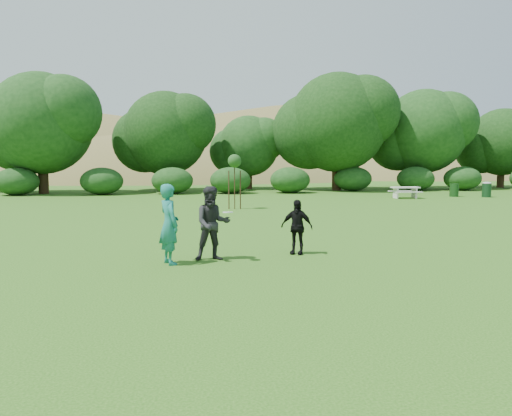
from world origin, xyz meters
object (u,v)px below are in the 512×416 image
Objects in this scene: sapling at (235,163)px; player_teal at (169,224)px; trash_can_near at (454,190)px; trash_can_lidded at (487,189)px; player_black at (297,227)px; player_grey at (212,224)px; picnic_table at (405,190)px.

player_teal is at bearing -101.77° from sapling.
trash_can_near is 2.10m from trash_can_lidded.
player_black is 1.68× the size of trash_can_near.
trash_can_near is at bearing 160.51° from trash_can_lidded.
player_teal is 1.91× the size of trash_can_lidded.
sapling is (2.79, 13.38, 1.42)m from player_teal.
player_grey is at bearing -131.75° from trash_can_near.
sapling is (-15.80, -6.56, 1.97)m from trash_can_near.
trash_can_lidded is at bearing 39.51° from player_grey.
player_black reaches higher than picnic_table.
trash_can_lidded is (5.94, 0.23, 0.02)m from picnic_table.
player_black is (3.41, 0.87, -0.25)m from player_teal.
player_teal is 1.04× the size of player_grey.
player_grey is 27.16m from trash_can_lidded.
trash_can_near is 0.50× the size of picnic_table.
player_teal is at bearing -132.99° from trash_can_near.
player_grey reaches higher than trash_can_near.
player_black is at bearing -87.15° from sapling.
picnic_table is (14.62, 19.01, -0.48)m from player_teal.
trash_can_near is at bearing -66.52° from player_teal.
player_black is (2.33, 0.55, -0.20)m from player_grey.
player_teal is at bearing -137.93° from player_black.
player_teal is at bearing -127.56° from picnic_table.
sapling is at bearing -35.30° from player_teal.
trash_can_lidded is at bearing 18.24° from sapling.
player_black is at bearing 8.58° from player_grey.
player_grey is 23.08m from picnic_table.
player_teal reaches higher than picnic_table.
sapling is 1.58× the size of picnic_table.
trash_can_lidded is (17.77, 5.86, -1.88)m from sapling.
player_teal is 0.70× the size of sapling.
trash_can_near is at bearing 22.54° from sapling.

